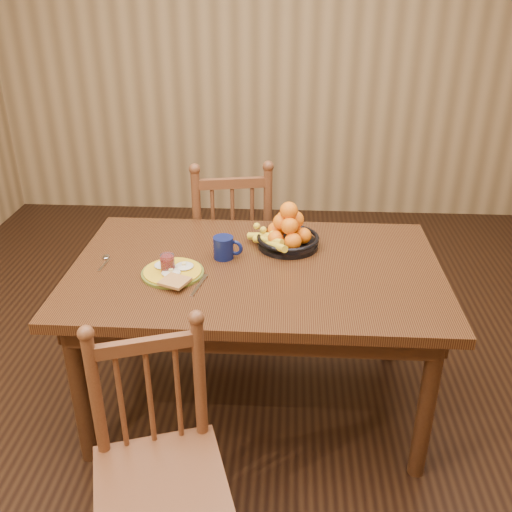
# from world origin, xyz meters

# --- Properties ---
(room) EXTENTS (4.52, 5.02, 2.72)m
(room) POSITION_xyz_m (0.00, 0.00, 1.35)
(room) COLOR black
(room) RESTS_ON ground
(dining_table) EXTENTS (1.60, 1.00, 0.75)m
(dining_table) POSITION_xyz_m (0.00, 0.00, 0.67)
(dining_table) COLOR black
(dining_table) RESTS_ON ground
(chair_far) EXTENTS (0.53, 0.51, 1.01)m
(chair_far) POSITION_xyz_m (-0.19, 0.73, 0.49)
(chair_far) COLOR #4E2E17
(chair_far) RESTS_ON ground
(chair_near) EXTENTS (0.52, 0.51, 0.91)m
(chair_near) POSITION_xyz_m (-0.27, -0.86, 0.44)
(chair_near) COLOR #4E2E17
(chair_near) RESTS_ON ground
(breakfast_plate) EXTENTS (0.26, 0.30, 0.04)m
(breakfast_plate) POSITION_xyz_m (-0.35, -0.10, 0.76)
(breakfast_plate) COLOR #59601E
(breakfast_plate) RESTS_ON dining_table
(fork) EXTENTS (0.05, 0.18, 0.00)m
(fork) POSITION_xyz_m (-0.22, -0.17, 0.75)
(fork) COLOR silver
(fork) RESTS_ON dining_table
(spoon) EXTENTS (0.04, 0.16, 0.01)m
(spoon) POSITION_xyz_m (-0.67, 0.02, 0.75)
(spoon) COLOR silver
(spoon) RESTS_ON dining_table
(coffee_mug) EXTENTS (0.13, 0.09, 0.10)m
(coffee_mug) POSITION_xyz_m (-0.14, 0.07, 0.80)
(coffee_mug) COLOR #0B133F
(coffee_mug) RESTS_ON dining_table
(juice_glass) EXTENTS (0.06, 0.06, 0.09)m
(juice_glass) POSITION_xyz_m (-0.37, -0.09, 0.79)
(juice_glass) COLOR silver
(juice_glass) RESTS_ON dining_table
(fruit_bowl) EXTENTS (0.32, 0.32, 0.22)m
(fruit_bowl) POSITION_xyz_m (0.13, 0.21, 0.82)
(fruit_bowl) COLOR black
(fruit_bowl) RESTS_ON dining_table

